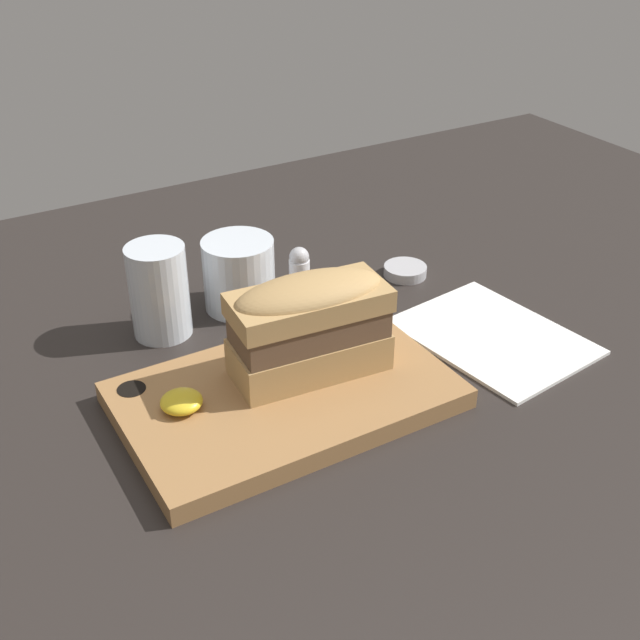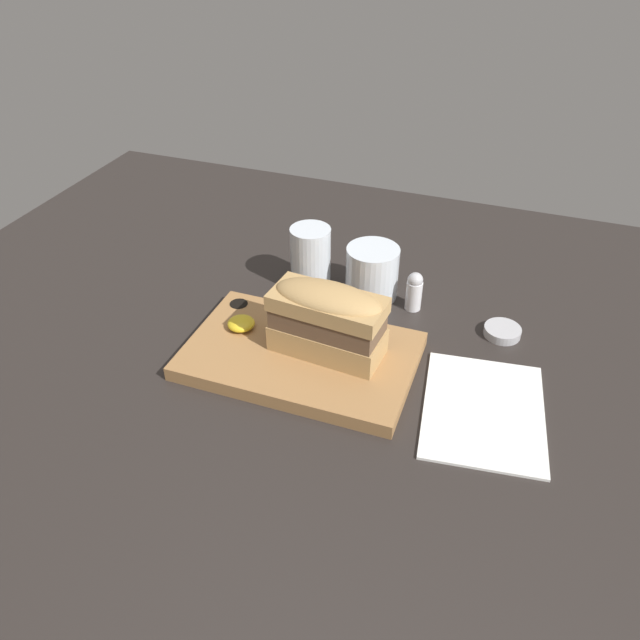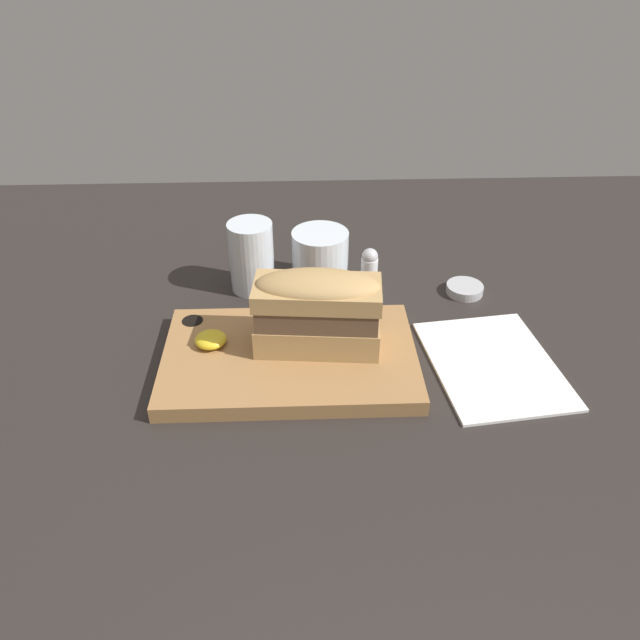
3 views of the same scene
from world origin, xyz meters
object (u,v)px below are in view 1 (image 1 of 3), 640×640
(serving_board, at_px, (284,395))
(sandwich, at_px, (309,322))
(water_glass, at_px, (160,297))
(napkin, at_px, (493,337))
(wine_glass, at_px, (239,278))
(salt_shaker, at_px, (299,272))
(condiment_dish, at_px, (405,271))

(serving_board, xyz_separation_m, sandwich, (0.04, 0.01, 0.07))
(serving_board, relative_size, water_glass, 2.98)
(water_glass, xyz_separation_m, napkin, (0.31, -0.19, -0.04))
(serving_board, distance_m, napkin, 0.25)
(wine_glass, xyz_separation_m, napkin, (0.21, -0.20, -0.04))
(salt_shaker, relative_size, condiment_dish, 1.19)
(serving_board, xyz_separation_m, condiment_dish, (0.26, 0.16, -0.00))
(condiment_dish, bearing_deg, wine_glass, 170.24)
(sandwich, bearing_deg, condiment_dish, 33.24)
(salt_shaker, bearing_deg, condiment_dish, -9.07)
(sandwich, relative_size, salt_shaker, 2.46)
(napkin, distance_m, salt_shaker, 0.24)
(wine_glass, height_order, salt_shaker, wine_glass)
(wine_glass, bearing_deg, condiment_dish, -9.76)
(wine_glass, distance_m, condiment_dish, 0.21)
(water_glass, height_order, salt_shaker, water_glass)
(water_glass, bearing_deg, condiment_dish, -4.90)
(condiment_dish, bearing_deg, napkin, -90.84)
(serving_board, bearing_deg, salt_shaker, 56.82)
(serving_board, bearing_deg, water_glass, 106.31)
(wine_glass, xyz_separation_m, condiment_dish, (0.21, -0.04, -0.03))
(sandwich, xyz_separation_m, water_glass, (-0.09, 0.17, -0.03))
(salt_shaker, bearing_deg, napkin, -54.44)
(water_glass, bearing_deg, salt_shaker, -1.48)
(sandwich, distance_m, wine_glass, 0.18)
(water_glass, distance_m, salt_shaker, 0.17)
(water_glass, height_order, condiment_dish, water_glass)
(sandwich, xyz_separation_m, wine_glass, (0.01, 0.18, -0.04))
(wine_glass, distance_m, salt_shaker, 0.07)
(salt_shaker, xyz_separation_m, condiment_dish, (0.14, -0.02, -0.03))
(water_glass, xyz_separation_m, salt_shaker, (0.17, -0.00, -0.01))
(salt_shaker, height_order, condiment_dish, salt_shaker)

